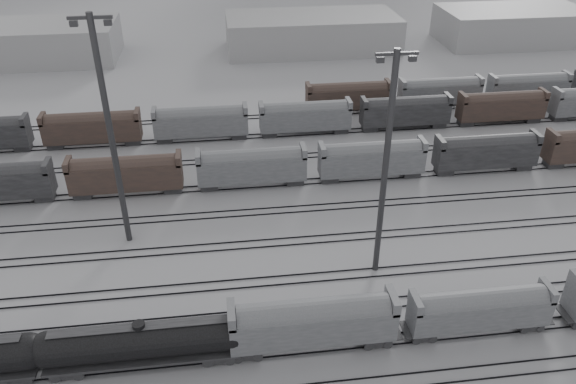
{
  "coord_description": "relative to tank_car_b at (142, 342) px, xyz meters",
  "views": [
    {
      "loc": [
        -12.88,
        -36.24,
        39.83
      ],
      "look_at": [
        -5.13,
        22.97,
        4.0
      ],
      "focal_mm": 35.0,
      "sensor_mm": 36.0,
      "label": 1
    }
  ],
  "objects": [
    {
      "name": "ground",
      "position": [
        21.14,
        -1.0,
        -2.77
      ],
      "size": [
        900.0,
        900.0,
        0.0
      ],
      "primitive_type": "plane",
      "color": "#B2B2B7",
      "rests_on": "ground"
    },
    {
      "name": "tracks",
      "position": [
        21.14,
        16.5,
        -2.69
      ],
      "size": [
        220.0,
        71.5,
        0.16
      ],
      "color": "black",
      "rests_on": "ground"
    },
    {
      "name": "tank_car_b",
      "position": [
        0.0,
        0.0,
        0.0
      ],
      "size": [
        19.34,
        3.22,
        4.78
      ],
      "color": "black",
      "rests_on": "ground"
    },
    {
      "name": "hopper_car_a",
      "position": [
        15.43,
        0.0,
        0.64
      ],
      "size": [
        15.41,
        3.06,
        5.51
      ],
      "color": "black",
      "rests_on": "ground"
    },
    {
      "name": "hopper_car_b",
      "position": [
        31.53,
        0.0,
        0.25
      ],
      "size": [
        13.64,
        2.71,
        4.88
      ],
      "color": "black",
      "rests_on": "ground"
    },
    {
      "name": "light_mast_b",
      "position": [
        -3.61,
        20.0,
        11.53
      ],
      "size": [
        4.31,
        0.69,
        26.96
      ],
      "color": "#37373A",
      "rests_on": "ground"
    },
    {
      "name": "light_mast_c",
      "position": [
        24.4,
        10.64,
        10.55
      ],
      "size": [
        4.01,
        0.64,
        25.09
      ],
      "color": "#37373A",
      "rests_on": "ground"
    },
    {
      "name": "bg_string_near",
      "position": [
        29.14,
        31.0,
        0.03
      ],
      "size": [
        151.0,
        3.0,
        5.6
      ],
      "color": "slate",
      "rests_on": "ground"
    },
    {
      "name": "bg_string_mid",
      "position": [
        39.14,
        47.0,
        0.03
      ],
      "size": [
        151.0,
        3.0,
        5.6
      ],
      "color": "black",
      "rests_on": "ground"
    },
    {
      "name": "bg_string_far",
      "position": [
        56.64,
        55.0,
        0.03
      ],
      "size": [
        66.0,
        3.0,
        5.6
      ],
      "color": "#47352D",
      "rests_on": "ground"
    },
    {
      "name": "warehouse_left",
      "position": [
        -38.86,
        94.0,
        1.23
      ],
      "size": [
        50.0,
        18.0,
        8.0
      ],
      "primitive_type": "cube",
      "color": "#949497",
      "rests_on": "ground"
    },
    {
      "name": "warehouse_mid",
      "position": [
        31.14,
        94.0,
        1.23
      ],
      "size": [
        40.0,
        18.0,
        8.0
      ],
      "primitive_type": "cube",
      "color": "#949497",
      "rests_on": "ground"
    },
    {
      "name": "warehouse_right",
      "position": [
        81.14,
        94.0,
        1.23
      ],
      "size": [
        35.0,
        18.0,
        8.0
      ],
      "primitive_type": "cube",
      "color": "#949497",
      "rests_on": "ground"
    }
  ]
}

